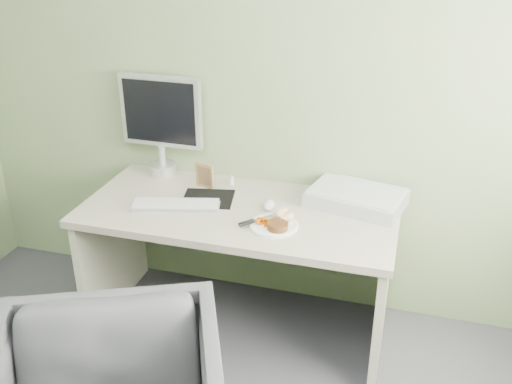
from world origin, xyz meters
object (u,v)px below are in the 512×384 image
(desk, at_px, (239,239))
(plate, at_px, (274,226))
(scanner, at_px, (356,198))
(monitor, at_px, (161,120))

(desk, xyz_separation_m, plate, (0.22, -0.14, 0.19))
(plate, bearing_deg, scanner, 44.71)
(plate, relative_size, scanner, 0.49)
(desk, distance_m, scanner, 0.64)
(desk, height_order, monitor, monitor)
(plate, height_order, scanner, scanner)
(desk, xyz_separation_m, monitor, (-0.55, 0.32, 0.50))
(desk, bearing_deg, plate, -31.86)
(desk, relative_size, scanner, 3.39)
(plate, distance_m, scanner, 0.49)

